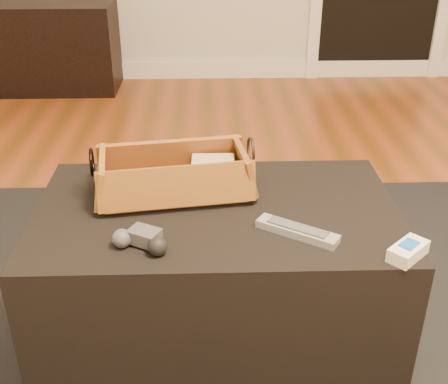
{
  "coord_description": "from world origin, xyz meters",
  "views": [
    {
      "loc": [
        0.09,
        -1.31,
        1.2
      ],
      "look_at": [
        0.13,
        0.02,
        0.49
      ],
      "focal_mm": 45.0,
      "sensor_mm": 36.0,
      "label": 1
    }
  ],
  "objects_px": {
    "cream_gadget": "(408,251)",
    "game_controller": "(141,240)",
    "ottoman": "(217,270)",
    "tv_remote": "(167,188)",
    "silver_remote": "(297,231)",
    "wicker_basket": "(174,177)",
    "media_cabinet": "(7,47)"
  },
  "relations": [
    {
      "from": "cream_gadget",
      "to": "game_controller",
      "type": "bearing_deg",
      "value": 174.77
    },
    {
      "from": "ottoman",
      "to": "tv_remote",
      "type": "bearing_deg",
      "value": 153.07
    },
    {
      "from": "tv_remote",
      "to": "silver_remote",
      "type": "distance_m",
      "value": 0.4
    },
    {
      "from": "wicker_basket",
      "to": "cream_gadget",
      "type": "xyz_separation_m",
      "value": [
        0.57,
        -0.34,
        -0.03
      ]
    },
    {
      "from": "media_cabinet",
      "to": "game_controller",
      "type": "xyz_separation_m",
      "value": [
        1.17,
        -2.67,
        0.17
      ]
    },
    {
      "from": "media_cabinet",
      "to": "game_controller",
      "type": "distance_m",
      "value": 2.92
    },
    {
      "from": "tv_remote",
      "to": "silver_remote",
      "type": "relative_size",
      "value": 1.14
    },
    {
      "from": "media_cabinet",
      "to": "game_controller",
      "type": "height_order",
      "value": "media_cabinet"
    },
    {
      "from": "game_controller",
      "to": "silver_remote",
      "type": "height_order",
      "value": "game_controller"
    },
    {
      "from": "ottoman",
      "to": "wicker_basket",
      "type": "distance_m",
      "value": 0.3
    },
    {
      "from": "tv_remote",
      "to": "silver_remote",
      "type": "xyz_separation_m",
      "value": [
        0.34,
        -0.21,
        -0.02
      ]
    },
    {
      "from": "tv_remote",
      "to": "media_cabinet",
      "type": "bearing_deg",
      "value": 102.53
    },
    {
      "from": "wicker_basket",
      "to": "ottoman",
      "type": "bearing_deg",
      "value": -37.24
    },
    {
      "from": "game_controller",
      "to": "wicker_basket",
      "type": "bearing_deg",
      "value": 76.75
    },
    {
      "from": "wicker_basket",
      "to": "media_cabinet",
      "type": "bearing_deg",
      "value": 117.5
    },
    {
      "from": "game_controller",
      "to": "ottoman",
      "type": "bearing_deg",
      "value": 46.08
    },
    {
      "from": "game_controller",
      "to": "cream_gadget",
      "type": "height_order",
      "value": "game_controller"
    },
    {
      "from": "ottoman",
      "to": "wicker_basket",
      "type": "xyz_separation_m",
      "value": [
        -0.12,
        0.09,
        0.26
      ]
    },
    {
      "from": "ottoman",
      "to": "tv_remote",
      "type": "distance_m",
      "value": 0.28
    },
    {
      "from": "silver_remote",
      "to": "wicker_basket",
      "type": "bearing_deg",
      "value": 143.91
    },
    {
      "from": "media_cabinet",
      "to": "tv_remote",
      "type": "distance_m",
      "value": 2.7
    },
    {
      "from": "media_cabinet",
      "to": "wicker_basket",
      "type": "bearing_deg",
      "value": -62.5
    },
    {
      "from": "media_cabinet",
      "to": "tv_remote",
      "type": "height_order",
      "value": "media_cabinet"
    },
    {
      "from": "ottoman",
      "to": "cream_gadget",
      "type": "relative_size",
      "value": 8.64
    },
    {
      "from": "wicker_basket",
      "to": "silver_remote",
      "type": "distance_m",
      "value": 0.4
    },
    {
      "from": "ottoman",
      "to": "game_controller",
      "type": "relative_size",
      "value": 6.58
    },
    {
      "from": "wicker_basket",
      "to": "game_controller",
      "type": "height_order",
      "value": "wicker_basket"
    },
    {
      "from": "cream_gadget",
      "to": "silver_remote",
      "type": "bearing_deg",
      "value": 156.53
    },
    {
      "from": "tv_remote",
      "to": "cream_gadget",
      "type": "height_order",
      "value": "same"
    },
    {
      "from": "game_controller",
      "to": "cream_gadget",
      "type": "xyz_separation_m",
      "value": [
        0.63,
        -0.06,
        -0.01
      ]
    },
    {
      "from": "media_cabinet",
      "to": "ottoman",
      "type": "xyz_separation_m",
      "value": [
        1.36,
        -2.47,
        -0.06
      ]
    },
    {
      "from": "wicker_basket",
      "to": "tv_remote",
      "type": "bearing_deg",
      "value": -134.73
    }
  ]
}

